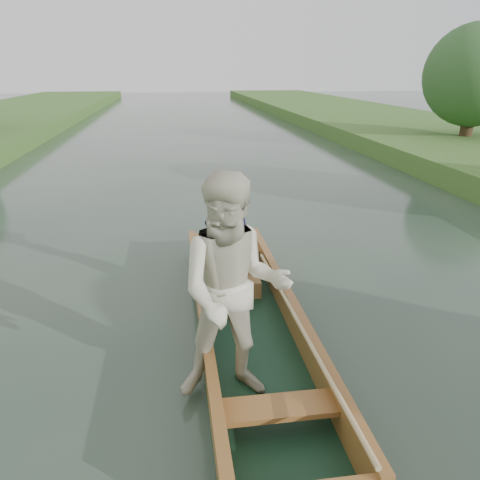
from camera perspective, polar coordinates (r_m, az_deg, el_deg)
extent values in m
plane|color=#283D30|center=(5.49, 0.91, -11.52)|extent=(120.00, 120.00, 0.00)
cylinder|color=#47331E|center=(19.13, 26.03, 12.94)|extent=(0.44, 0.44, 2.27)
sphere|color=#264E1F|center=(19.05, 26.76, 17.49)|extent=(3.49, 3.49, 3.49)
cube|color=#13331F|center=(5.47, 0.91, -11.16)|extent=(1.10, 5.00, 0.08)
cube|color=olive|center=(5.32, -4.58, -9.69)|extent=(0.08, 5.00, 0.32)
cube|color=olive|center=(5.46, 6.28, -8.91)|extent=(0.08, 5.00, 0.32)
cube|color=olive|center=(7.59, -2.01, -0.25)|extent=(1.10, 0.08, 0.32)
cube|color=olive|center=(5.23, -4.64, -7.98)|extent=(0.10, 5.00, 0.04)
cube|color=olive|center=(5.38, 6.35, -7.23)|extent=(0.10, 5.00, 0.04)
cube|color=olive|center=(7.05, -1.51, -1.36)|extent=(0.94, 0.30, 0.05)
cube|color=olive|center=(4.04, 4.74, -19.68)|extent=(0.94, 0.30, 0.05)
imported|color=black|center=(5.76, -1.47, -0.35)|extent=(0.64, 0.49, 1.57)
cylinder|color=beige|center=(5.55, -1.54, 6.87)|extent=(0.52, 0.52, 0.12)
imported|color=beige|center=(4.00, -0.76, -6.24)|extent=(1.05, 0.85, 2.05)
cube|color=#B06D38|center=(6.41, -1.85, -4.71)|extent=(0.85, 0.90, 0.22)
sphere|color=tan|center=(6.26, 0.47, -3.24)|extent=(0.18, 0.18, 0.18)
sphere|color=tan|center=(6.20, 0.49, -2.16)|extent=(0.13, 0.13, 0.13)
sphere|color=tan|center=(6.18, 0.04, -1.69)|extent=(0.05, 0.05, 0.05)
sphere|color=tan|center=(6.19, 0.93, -1.65)|extent=(0.05, 0.05, 0.05)
sphere|color=tan|center=(6.16, 0.56, -2.46)|extent=(0.05, 0.05, 0.05)
sphere|color=tan|center=(6.23, -0.22, -3.13)|extent=(0.06, 0.06, 0.06)
sphere|color=tan|center=(6.25, 1.21, -3.04)|extent=(0.06, 0.06, 0.06)
sphere|color=tan|center=(6.26, 0.11, -3.99)|extent=(0.07, 0.07, 0.07)
sphere|color=tan|center=(6.27, 0.90, -3.94)|extent=(0.07, 0.07, 0.07)
cylinder|color=silver|center=(7.01, -4.48, -1.28)|extent=(0.07, 0.07, 0.01)
cylinder|color=silver|center=(6.99, -4.48, -0.98)|extent=(0.01, 0.01, 0.08)
ellipsoid|color=silver|center=(6.97, -4.50, -0.56)|extent=(0.09, 0.09, 0.05)
cylinder|color=tan|center=(4.89, 7.01, -9.73)|extent=(0.04, 3.95, 0.18)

